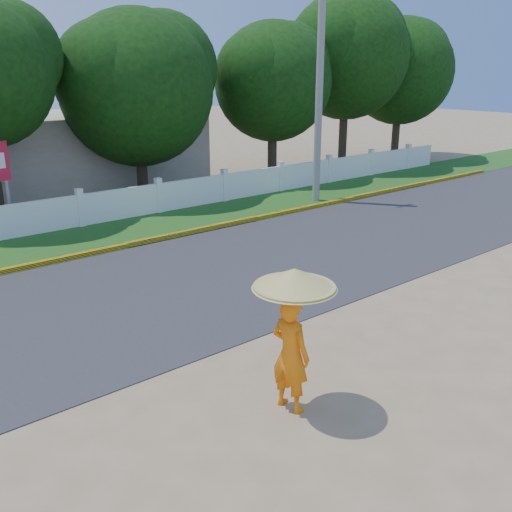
% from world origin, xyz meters
% --- Properties ---
extents(ground, '(120.00, 120.00, 0.00)m').
position_xyz_m(ground, '(0.00, 0.00, 0.00)').
color(ground, '#9E8460').
rests_on(ground, ground).
extents(road, '(60.00, 7.00, 0.02)m').
position_xyz_m(road, '(0.00, 4.50, 0.01)').
color(road, '#38383A').
rests_on(road, ground).
extents(grass_verge, '(60.00, 3.50, 0.03)m').
position_xyz_m(grass_verge, '(0.00, 9.75, 0.01)').
color(grass_verge, '#2D601E').
rests_on(grass_verge, ground).
extents(curb, '(40.00, 0.18, 0.16)m').
position_xyz_m(curb, '(0.00, 8.05, 0.08)').
color(curb, yellow).
rests_on(curb, ground).
extents(fence, '(40.00, 0.10, 1.10)m').
position_xyz_m(fence, '(0.00, 11.20, 0.55)').
color(fence, silver).
rests_on(fence, ground).
extents(building_near, '(10.00, 6.00, 3.20)m').
position_xyz_m(building_near, '(3.00, 18.00, 1.60)').
color(building_near, '#B7AD99').
rests_on(building_near, ground).
extents(utility_pole, '(0.28, 0.28, 8.94)m').
position_xyz_m(utility_pole, '(8.83, 8.89, 4.47)').
color(utility_pole, gray).
rests_on(utility_pole, ground).
extents(monk_with_parasol, '(1.28, 1.28, 2.32)m').
position_xyz_m(monk_with_parasol, '(-1.92, -1.17, 1.51)').
color(monk_with_parasol, orange).
rests_on(monk_with_parasol, ground).
extents(tree_row, '(41.70, 7.67, 8.84)m').
position_xyz_m(tree_row, '(4.47, 14.25, 4.91)').
color(tree_row, '#473828').
rests_on(tree_row, ground).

